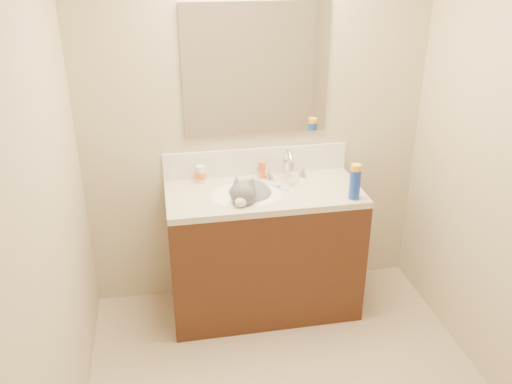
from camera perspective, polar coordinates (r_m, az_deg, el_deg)
name	(u,v)px	position (r m, az deg, el deg)	size (l,w,h in m)	color
room_shell	(313,150)	(2.20, 5.99, 4.38)	(2.24, 2.54, 2.52)	tan
vanity_cabinet	(264,254)	(3.53, 0.81, -6.50)	(1.20, 0.55, 0.82)	#3A1D10
counter_slab	(264,194)	(3.33, 0.86, -0.18)	(1.20, 0.55, 0.04)	#C3B699
basin	(246,205)	(3.30, -1.09, -1.35)	(0.45, 0.36, 0.14)	white
faucet	(288,167)	(3.44, 3.36, 2.61)	(0.28, 0.20, 0.21)	silver
cat	(249,198)	(3.29, -0.73, -0.66)	(0.40, 0.44, 0.32)	#555255
backsplash	(256,161)	(3.52, 0.02, 3.24)	(1.20, 0.02, 0.18)	silver
mirror	(256,71)	(3.34, 0.03, 12.66)	(0.90, 0.02, 0.80)	white
pill_bottle	(201,174)	(3.43, -5.84, 1.90)	(0.06, 0.06, 0.11)	silver
pill_label	(201,175)	(3.44, -5.83, 1.77)	(0.06, 0.06, 0.04)	#EA5C27
silver_jar	(260,173)	(3.50, 0.42, 2.04)	(0.05, 0.05, 0.06)	#B7B7BC
amber_bottle	(262,170)	(3.48, 0.63, 2.36)	(0.04, 0.04, 0.11)	orange
toothbrush	(279,187)	(3.36, 2.44, 0.57)	(0.01, 0.14, 0.01)	silver
toothbrush_head	(279,186)	(3.36, 2.44, 0.62)	(0.02, 0.03, 0.02)	#609DCD
spray_can	(355,185)	(3.24, 10.36, 0.76)	(0.07, 0.07, 0.18)	#1737A2
spray_cap	(356,168)	(3.19, 10.51, 2.55)	(0.06, 0.06, 0.04)	#FFAD1A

